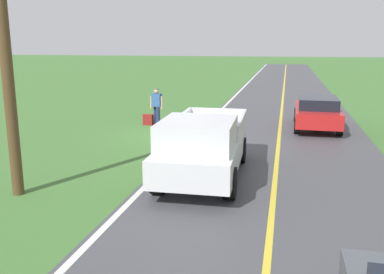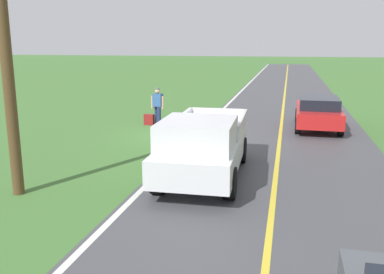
{
  "view_description": "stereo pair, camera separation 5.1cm",
  "coord_description": "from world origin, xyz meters",
  "px_view_note": "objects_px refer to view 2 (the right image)",
  "views": [
    {
      "loc": [
        -4.35,
        16.56,
        3.74
      ],
      "look_at": [
        -2.11,
        6.49,
        1.42
      ],
      "focal_mm": 39.54,
      "sensor_mm": 36.0,
      "label": 1
    },
    {
      "loc": [
        -4.4,
        16.55,
        3.74
      ],
      "look_at": [
        -2.11,
        6.49,
        1.42
      ],
      "focal_mm": 39.54,
      "sensor_mm": 36.0,
      "label": 2
    }
  ],
  "objects_px": {
    "suitcase_carried": "(149,120)",
    "pickup_truck_passing": "(203,145)",
    "hitchhiker_walking": "(158,104)",
    "sedan_near_oncoming": "(318,112)",
    "utility_pole_roadside": "(3,20)"
  },
  "relations": [
    {
      "from": "suitcase_carried",
      "to": "pickup_truck_passing",
      "type": "bearing_deg",
      "value": 33.95
    },
    {
      "from": "hitchhiker_walking",
      "to": "pickup_truck_passing",
      "type": "distance_m",
      "value": 8.05
    },
    {
      "from": "hitchhiker_walking",
      "to": "suitcase_carried",
      "type": "distance_m",
      "value": 0.85
    },
    {
      "from": "suitcase_carried",
      "to": "sedan_near_oncoming",
      "type": "xyz_separation_m",
      "value": [
        -7.54,
        -0.87,
        0.51
      ]
    },
    {
      "from": "suitcase_carried",
      "to": "utility_pole_roadside",
      "type": "xyz_separation_m",
      "value": [
        0.31,
        9.4,
        3.99
      ]
    },
    {
      "from": "suitcase_carried",
      "to": "utility_pole_roadside",
      "type": "relative_size",
      "value": 0.06
    },
    {
      "from": "hitchhiker_walking",
      "to": "suitcase_carried",
      "type": "xyz_separation_m",
      "value": [
        0.43,
        0.04,
        -0.73
      ]
    },
    {
      "from": "pickup_truck_passing",
      "to": "utility_pole_roadside",
      "type": "distance_m",
      "value": 5.85
    },
    {
      "from": "hitchhiker_walking",
      "to": "pickup_truck_passing",
      "type": "height_order",
      "value": "pickup_truck_passing"
    },
    {
      "from": "pickup_truck_passing",
      "to": "utility_pole_roadside",
      "type": "bearing_deg",
      "value": 27.43
    },
    {
      "from": "pickup_truck_passing",
      "to": "sedan_near_oncoming",
      "type": "height_order",
      "value": "pickup_truck_passing"
    },
    {
      "from": "suitcase_carried",
      "to": "sedan_near_oncoming",
      "type": "bearing_deg",
      "value": 101.44
    },
    {
      "from": "hitchhiker_walking",
      "to": "sedan_near_oncoming",
      "type": "relative_size",
      "value": 0.4
    },
    {
      "from": "utility_pole_roadside",
      "to": "pickup_truck_passing",
      "type": "bearing_deg",
      "value": -152.57
    },
    {
      "from": "suitcase_carried",
      "to": "sedan_near_oncoming",
      "type": "distance_m",
      "value": 7.61
    }
  ]
}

